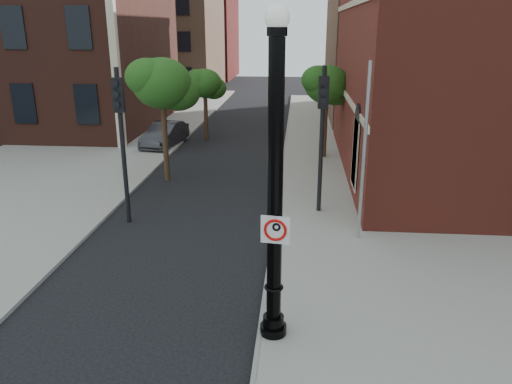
# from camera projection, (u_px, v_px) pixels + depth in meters

# --- Properties ---
(ground) EXTENTS (120.00, 120.00, 0.00)m
(ground) POSITION_uv_depth(u_px,v_px,m) (170.00, 331.00, 11.32)
(ground) COLOR black
(ground) RESTS_ON ground
(sidewalk_right) EXTENTS (8.00, 60.00, 0.12)m
(sidewalk_right) POSITION_uv_depth(u_px,v_px,m) (376.00, 195.00, 20.26)
(sidewalk_right) COLOR gray
(sidewalk_right) RESTS_ON ground
(sidewalk_left) EXTENTS (10.00, 50.00, 0.12)m
(sidewalk_left) POSITION_uv_depth(u_px,v_px,m) (95.00, 144.00, 29.05)
(sidewalk_left) COLOR gray
(sidewalk_left) RESTS_ON ground
(curb_edge) EXTENTS (0.10, 60.00, 0.14)m
(curb_edge) POSITION_uv_depth(u_px,v_px,m) (279.00, 192.00, 20.58)
(curb_edge) COLOR gray
(curb_edge) RESTS_ON ground
(bg_building_tan_a) EXTENTS (12.00, 12.00, 12.00)m
(bg_building_tan_a) POSITION_uv_depth(u_px,v_px,m) (159.00, 32.00, 51.98)
(bg_building_tan_a) COLOR #8D664D
(bg_building_tan_a) RESTS_ON ground
(bg_building_red) EXTENTS (12.00, 12.00, 10.00)m
(bg_building_red) POSITION_uv_depth(u_px,v_px,m) (188.00, 38.00, 65.53)
(bg_building_red) COLOR maroon
(bg_building_red) RESTS_ON ground
(bg_building_tan_b) EXTENTS (22.00, 14.00, 14.00)m
(bg_building_tan_b) POSITION_uv_depth(u_px,v_px,m) (484.00, 20.00, 36.15)
(bg_building_tan_b) COLOR #8D664D
(bg_building_tan_b) RESTS_ON ground
(lamppost) EXTENTS (0.59, 0.59, 6.96)m
(lamppost) POSITION_uv_depth(u_px,v_px,m) (275.00, 202.00, 10.09)
(lamppost) COLOR black
(lamppost) RESTS_ON ground
(no_parking_sign) EXTENTS (0.60, 0.12, 0.60)m
(no_parking_sign) POSITION_uv_depth(u_px,v_px,m) (275.00, 230.00, 10.09)
(no_parking_sign) COLOR white
(no_parking_sign) RESTS_ON ground
(parked_car) EXTENTS (2.01, 4.33, 1.38)m
(parked_car) POSITION_uv_depth(u_px,v_px,m) (165.00, 134.00, 28.51)
(parked_car) COLOR #313036
(parked_car) RESTS_ON ground
(traffic_signal_left) EXTENTS (0.37, 0.45, 5.34)m
(traffic_signal_left) POSITION_uv_depth(u_px,v_px,m) (120.00, 121.00, 16.51)
(traffic_signal_left) COLOR black
(traffic_signal_left) RESTS_ON ground
(traffic_signal_right) EXTENTS (0.36, 0.45, 5.32)m
(traffic_signal_right) POSITION_uv_depth(u_px,v_px,m) (322.00, 117.00, 17.31)
(traffic_signal_right) COLOR black
(traffic_signal_right) RESTS_ON ground
(utility_pole) EXTENTS (0.11, 0.11, 5.66)m
(utility_pole) POSITION_uv_depth(u_px,v_px,m) (364.00, 156.00, 15.18)
(utility_pole) COLOR #999999
(utility_pole) RESTS_ON ground
(street_tree_a) EXTENTS (2.97, 2.69, 5.36)m
(street_tree_a) POSITION_uv_depth(u_px,v_px,m) (163.00, 85.00, 21.10)
(street_tree_a) COLOR #382416
(street_tree_a) RESTS_ON ground
(street_tree_b) EXTENTS (2.35, 2.12, 4.23)m
(street_tree_b) POSITION_uv_depth(u_px,v_px,m) (205.00, 84.00, 29.27)
(street_tree_b) COLOR #382416
(street_tree_b) RESTS_ON ground
(street_tree_c) EXTENTS (2.65, 2.39, 4.77)m
(street_tree_c) POSITION_uv_depth(u_px,v_px,m) (327.00, 86.00, 24.89)
(street_tree_c) COLOR #382416
(street_tree_c) RESTS_ON ground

